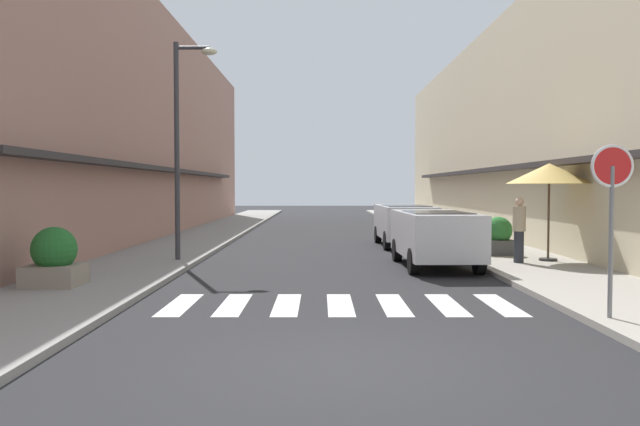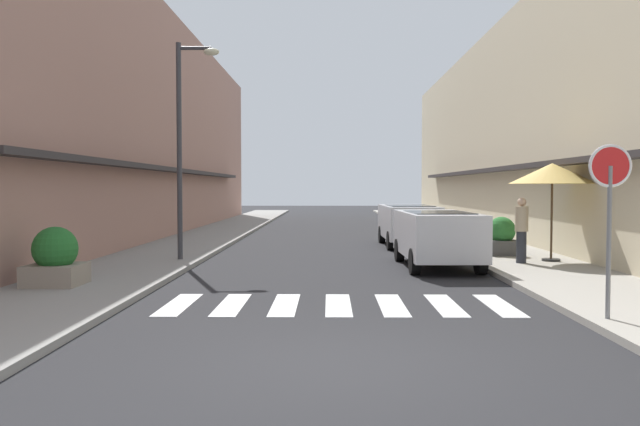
# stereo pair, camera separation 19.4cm
# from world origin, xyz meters

# --- Properties ---
(ground_plane) EXTENTS (97.45, 97.45, 0.00)m
(ground_plane) POSITION_xyz_m (0.00, 17.72, 0.00)
(ground_plane) COLOR #232326
(sidewalk_left) EXTENTS (2.95, 62.02, 0.12)m
(sidewalk_left) POSITION_xyz_m (-5.18, 17.72, 0.06)
(sidewalk_left) COLOR gray
(sidewalk_left) RESTS_ON ground_plane
(sidewalk_right) EXTENTS (2.95, 62.02, 0.12)m
(sidewalk_right) POSITION_xyz_m (5.18, 17.72, 0.06)
(sidewalk_right) COLOR #9E998E
(sidewalk_right) RESTS_ON ground_plane
(building_row_left) EXTENTS (5.50, 41.87, 9.43)m
(building_row_left) POSITION_xyz_m (-9.15, 18.93, 4.71)
(building_row_left) COLOR #A87A6B
(building_row_left) RESTS_ON ground_plane
(building_row_right) EXTENTS (5.50, 41.87, 8.81)m
(building_row_right) POSITION_xyz_m (9.15, 18.93, 4.40)
(building_row_right) COLOR beige
(building_row_right) RESTS_ON ground_plane
(crosswalk) EXTENTS (6.15, 2.20, 0.01)m
(crosswalk) POSITION_xyz_m (-0.00, 3.87, 0.01)
(crosswalk) COLOR silver
(crosswalk) RESTS_ON ground_plane
(parked_car_near) EXTENTS (1.88, 4.30, 1.47)m
(parked_car_near) POSITION_xyz_m (2.66, 9.26, 0.92)
(parked_car_near) COLOR silver
(parked_car_near) RESTS_ON ground_plane
(parked_car_mid) EXTENTS (1.88, 4.34, 1.47)m
(parked_car_mid) POSITION_xyz_m (2.66, 15.29, 0.92)
(parked_car_mid) COLOR silver
(parked_car_mid) RESTS_ON ground_plane
(round_street_sign) EXTENTS (0.65, 0.07, 2.62)m
(round_street_sign) POSITION_xyz_m (4.04, 2.19, 2.13)
(round_street_sign) COLOR slate
(round_street_sign) RESTS_ON sidewalk_right
(street_lamp) EXTENTS (1.19, 0.28, 5.93)m
(street_lamp) POSITION_xyz_m (-4.10, 10.11, 3.70)
(street_lamp) COLOR #38383D
(street_lamp) RESTS_ON sidewalk_left
(cafe_umbrella) EXTENTS (2.28, 2.28, 2.63)m
(cafe_umbrella) POSITION_xyz_m (5.81, 9.80, 2.46)
(cafe_umbrella) COLOR #262626
(cafe_umbrella) RESTS_ON sidewalk_right
(planter_corner) EXTENTS (1.06, 1.06, 1.19)m
(planter_corner) POSITION_xyz_m (-5.71, 5.37, 0.65)
(planter_corner) COLOR gray
(planter_corner) RESTS_ON sidewalk_left
(planter_midblock) EXTENTS (0.88, 0.88, 1.12)m
(planter_midblock) POSITION_xyz_m (4.90, 11.35, 0.64)
(planter_midblock) COLOR #4C4C4C
(planter_midblock) RESTS_ON sidewalk_right
(pedestrian_walking_near) EXTENTS (0.34, 0.34, 1.71)m
(pedestrian_walking_near) POSITION_xyz_m (4.87, 9.34, 1.02)
(pedestrian_walking_near) COLOR #282B33
(pedestrian_walking_near) RESTS_ON sidewalk_right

